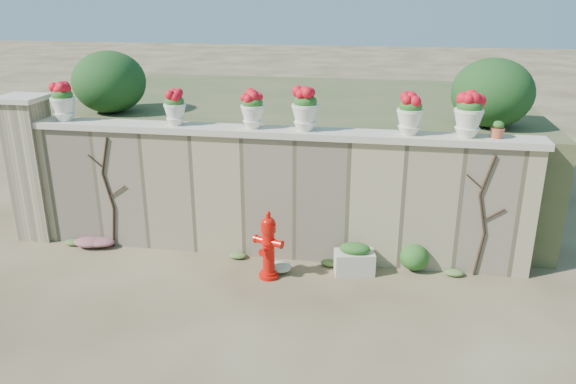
% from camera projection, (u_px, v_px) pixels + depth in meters
% --- Properties ---
extents(ground, '(80.00, 80.00, 0.00)m').
position_uv_depth(ground, '(245.00, 310.00, 7.63)').
color(ground, '#4B3925').
rests_on(ground, ground).
extents(stone_wall, '(8.00, 0.40, 2.00)m').
position_uv_depth(stone_wall, '(271.00, 196.00, 8.96)').
color(stone_wall, tan).
rests_on(stone_wall, ground).
extents(wall_cap, '(8.10, 0.52, 0.10)m').
position_uv_depth(wall_cap, '(270.00, 132.00, 8.61)').
color(wall_cap, beige).
rests_on(wall_cap, stone_wall).
extents(gate_pillar, '(0.72, 0.72, 2.48)m').
position_uv_depth(gate_pillar, '(32.00, 167.00, 9.56)').
color(gate_pillar, tan).
rests_on(gate_pillar, ground).
extents(raised_fill, '(9.00, 6.00, 2.00)m').
position_uv_depth(raised_fill, '(301.00, 145.00, 11.93)').
color(raised_fill, '#384C23').
rests_on(raised_fill, ground).
extents(back_shrub_left, '(1.30, 1.30, 1.10)m').
position_uv_depth(back_shrub_left, '(109.00, 82.00, 10.08)').
color(back_shrub_left, '#143814').
rests_on(back_shrub_left, raised_fill).
extents(back_shrub_right, '(1.30, 1.30, 1.10)m').
position_uv_depth(back_shrub_right, '(492.00, 93.00, 8.99)').
color(back_shrub_right, '#143814').
rests_on(back_shrub_right, raised_fill).
extents(vine_left, '(0.60, 0.04, 1.91)m').
position_uv_depth(vine_left, '(109.00, 191.00, 9.20)').
color(vine_left, black).
rests_on(vine_left, ground).
extents(vine_right, '(0.60, 0.04, 1.91)m').
position_uv_depth(vine_right, '(483.00, 215.00, 8.23)').
color(vine_right, black).
rests_on(vine_right, ground).
extents(fire_hydrant, '(0.46, 0.33, 1.06)m').
position_uv_depth(fire_hydrant, '(268.00, 245.00, 8.32)').
color(fire_hydrant, red).
rests_on(fire_hydrant, ground).
extents(planter_box, '(0.66, 0.46, 0.50)m').
position_uv_depth(planter_box, '(354.00, 259.00, 8.56)').
color(planter_box, beige).
rests_on(planter_box, ground).
extents(green_shrub, '(0.55, 0.49, 0.52)m').
position_uv_depth(green_shrub, '(412.00, 257.00, 8.55)').
color(green_shrub, '#1E5119').
rests_on(green_shrub, ground).
extents(magenta_clump, '(0.82, 0.55, 0.22)m').
position_uv_depth(magenta_clump, '(99.00, 240.00, 9.50)').
color(magenta_clump, '#C52772').
rests_on(magenta_clump, ground).
extents(white_flowers, '(0.55, 0.44, 0.20)m').
position_uv_depth(white_flowers, '(276.00, 266.00, 8.64)').
color(white_flowers, white).
rests_on(white_flowers, ground).
extents(urn_pot_0, '(0.39, 0.39, 0.61)m').
position_uv_depth(urn_pot_0, '(63.00, 102.00, 9.05)').
color(urn_pot_0, silver).
rests_on(urn_pot_0, wall_cap).
extents(urn_pot_1, '(0.35, 0.35, 0.54)m').
position_uv_depth(urn_pot_1, '(175.00, 108.00, 8.75)').
color(urn_pot_1, silver).
rests_on(urn_pot_1, wall_cap).
extents(urn_pot_2, '(0.37, 0.37, 0.57)m').
position_uv_depth(urn_pot_2, '(253.00, 110.00, 8.54)').
color(urn_pot_2, silver).
rests_on(urn_pot_2, wall_cap).
extents(urn_pot_3, '(0.41, 0.41, 0.64)m').
position_uv_depth(urn_pot_3, '(305.00, 110.00, 8.40)').
color(urn_pot_3, silver).
rests_on(urn_pot_3, wall_cap).
extents(urn_pot_4, '(0.39, 0.39, 0.61)m').
position_uv_depth(urn_pot_4, '(410.00, 114.00, 8.15)').
color(urn_pot_4, silver).
rests_on(urn_pot_4, wall_cap).
extents(urn_pot_5, '(0.42, 0.42, 0.66)m').
position_uv_depth(urn_pot_5, '(469.00, 115.00, 8.01)').
color(urn_pot_5, silver).
rests_on(urn_pot_5, wall_cap).
extents(terracotta_pot, '(0.20, 0.20, 0.24)m').
position_uv_depth(terracotta_pot, '(498.00, 130.00, 8.01)').
color(terracotta_pot, '#B45537').
rests_on(terracotta_pot, wall_cap).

